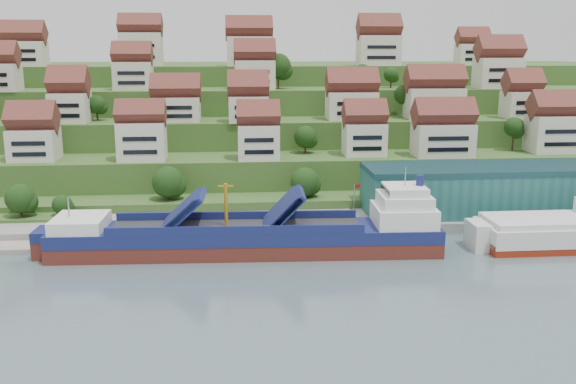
{
  "coord_description": "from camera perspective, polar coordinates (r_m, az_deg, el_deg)",
  "views": [
    {
      "loc": [
        -5.66,
        -111.75,
        36.52
      ],
      "look_at": [
        5.2,
        14.0,
        8.0
      ],
      "focal_mm": 40.0,
      "sensor_mm": 36.0,
      "label": 1
    }
  ],
  "objects": [
    {
      "name": "cargo_ship",
      "position": [
        116.41,
        -2.74,
        -4.02
      ],
      "size": [
        70.09,
        13.35,
        15.36
      ],
      "rotation": [
        0.0,
        0.0,
        -0.04
      ],
      "color": "#57221A",
      "rests_on": "ground"
    },
    {
      "name": "second_ship",
      "position": [
        131.33,
        23.68,
        -3.26
      ],
      "size": [
        31.66,
        11.83,
        9.17
      ],
      "rotation": [
        0.0,
        0.0,
        0.0
      ],
      "color": "maroon",
      "rests_on": "ground"
    },
    {
      "name": "quay",
      "position": [
        134.08,
        6.28,
        -2.66
      ],
      "size": [
        180.0,
        14.0,
        2.2
      ],
      "primitive_type": "cube",
      "color": "gray",
      "rests_on": "ground"
    },
    {
      "name": "ground",
      "position": [
        117.7,
        -1.94,
        -5.35
      ],
      "size": [
        300.0,
        300.0,
        0.0
      ],
      "primitive_type": "plane",
      "color": "slate",
      "rests_on": "ground"
    },
    {
      "name": "hillside",
      "position": [
        216.93,
        -3.42,
        5.86
      ],
      "size": [
        260.0,
        128.0,
        31.0
      ],
      "color": "#2D4C1E",
      "rests_on": "ground"
    },
    {
      "name": "warehouse",
      "position": [
        144.09,
        18.77,
        0.3
      ],
      "size": [
        60.0,
        15.0,
        10.0
      ],
      "primitive_type": "cube",
      "color": "#23605C",
      "rests_on": "quay"
    },
    {
      "name": "flagpole",
      "position": [
        127.54,
        5.95,
        -0.77
      ],
      "size": [
        1.28,
        0.16,
        8.0
      ],
      "color": "gray",
      "rests_on": "quay"
    },
    {
      "name": "hillside_trees",
      "position": [
        157.4,
        -5.59,
        5.44
      ],
      "size": [
        140.33,
        62.55,
        31.89
      ],
      "color": "#1D4015",
      "rests_on": "ground"
    },
    {
      "name": "hillside_village",
      "position": [
        173.89,
        -2.15,
        8.8
      ],
      "size": [
        159.82,
        64.19,
        29.81
      ],
      "color": "beige",
      "rests_on": "ground"
    }
  ]
}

